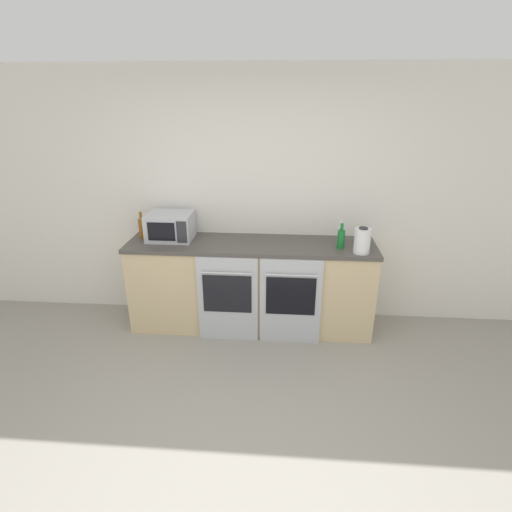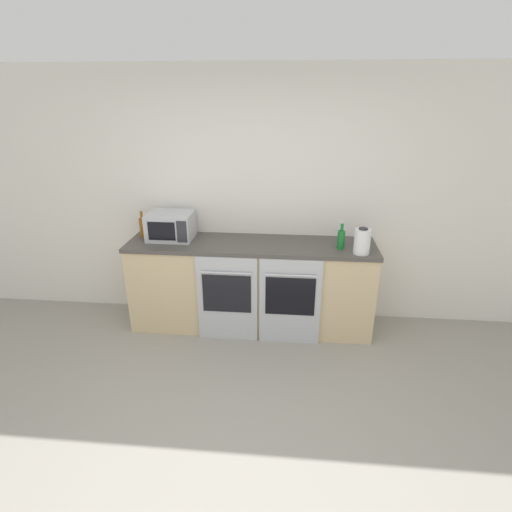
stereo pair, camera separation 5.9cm
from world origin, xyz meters
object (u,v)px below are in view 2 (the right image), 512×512
bottle_clear (341,236)px  bottle_green (341,239)px  microwave (171,226)px  bottle_amber (143,227)px  oven_right (290,302)px  oven_left (227,299)px  kettle (362,241)px

bottle_clear → bottle_green: bottle_green is taller
microwave → bottle_amber: bearing=177.6°
oven_right → microwave: 1.43m
bottle_amber → bottle_green: bottle_amber is taller
oven_right → bottle_clear: bearing=35.7°
bottle_amber → bottle_green: 2.01m
oven_right → oven_left: bearing=180.0°
oven_right → bottle_green: 0.78m
microwave → bottle_amber: 0.31m
microwave → oven_right: bearing=-16.6°
oven_left → bottle_green: bearing=12.1°
oven_right → bottle_amber: bearing=166.1°
microwave → bottle_amber: (-0.30, 0.01, -0.03)m
microwave → bottle_green: bearing=-4.6°
microwave → kettle: 1.90m
microwave → bottle_clear: bearing=-0.9°
kettle → oven_left: bearing=-174.6°
oven_right → bottle_amber: 1.69m
oven_left → microwave: 0.95m
bottle_green → kettle: (0.18, -0.11, 0.02)m
bottle_amber → kettle: size_ratio=1.11×
oven_left → bottle_amber: bottle_amber is taller
bottle_clear → bottle_green: bearing=-95.6°
microwave → oven_left: bearing=-30.6°
bottle_amber → kettle: (2.18, -0.26, 0.01)m
oven_left → bottle_clear: bearing=17.4°
bottle_clear → bottle_amber: bearing=178.9°
bottle_amber → microwave: bearing=-2.4°
oven_right → microwave: (-1.24, 0.37, 0.61)m
bottle_green → kettle: size_ratio=1.00×
bottle_amber → bottle_green: bearing=-4.3°
microwave → bottle_green: microwave is taller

